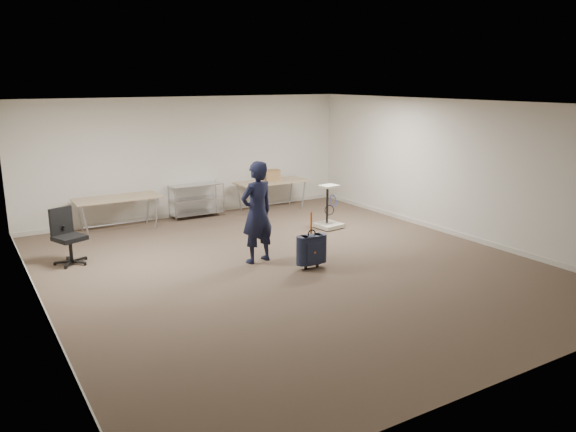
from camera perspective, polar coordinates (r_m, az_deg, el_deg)
ground at (r=9.87m, az=0.08°, el=-5.11°), size 9.00×9.00×0.00m
room_shell at (r=11.00m, az=-3.66°, el=-2.86°), size 8.00×9.00×9.00m
folding_table_left at (r=12.55m, az=-16.96°, el=1.59°), size 1.80×0.75×0.73m
folding_table_right at (r=13.94m, az=-1.68°, el=3.36°), size 1.80×0.75×0.73m
wire_shelf at (r=13.40m, az=-9.29°, el=1.72°), size 1.22×0.47×0.80m
person at (r=9.87m, az=-3.16°, el=0.37°), size 0.73×0.55×1.82m
suitcase at (r=9.66m, az=2.40°, el=-3.44°), size 0.38×0.23×1.00m
office_chair at (r=10.66m, az=-21.34°, el=-2.95°), size 0.60×0.61×1.00m
equipment_cart at (r=12.32m, az=4.15°, el=-0.08°), size 0.58×0.58×0.96m
cardboard_box at (r=14.00m, az=-1.61°, el=4.18°), size 0.42×0.35×0.27m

